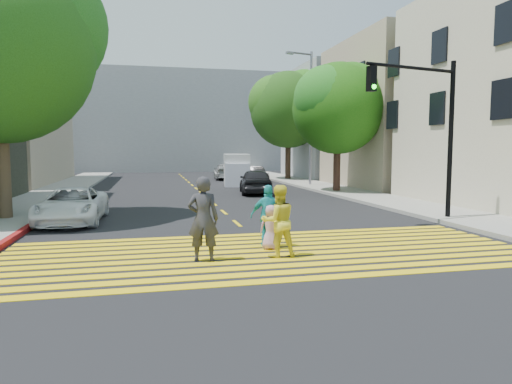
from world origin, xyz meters
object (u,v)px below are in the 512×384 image
object	(u,v)px
white_van	(236,170)
pedestrian_man	(203,219)
tree_right_far	(289,106)
tree_right_near	(339,104)
traffic_signal	(430,118)
silver_car	(225,172)
pedestrian_child	(271,227)
pedestrian_woman	(278,221)
white_sedan	(72,205)
dark_car_near	(256,181)
pedestrian_extra	(269,216)
tree_left	(0,38)
dark_car_parked	(255,174)

from	to	relation	value
white_van	pedestrian_man	bearing A→B (deg)	-94.00
tree_right_far	pedestrian_man	distance (m)	29.37
white_van	tree_right_near	bearing A→B (deg)	-49.40
tree_right_near	traffic_signal	world-z (taller)	tree_right_near
pedestrian_man	silver_car	size ratio (longest dim) A/B	0.42
silver_car	pedestrian_child	bearing A→B (deg)	88.63
pedestrian_woman	silver_car	xyz separation A→B (m)	(3.37, 29.13, -0.20)
white_sedan	dark_car_near	size ratio (longest dim) A/B	1.03
pedestrian_extra	white_sedan	size ratio (longest dim) A/B	0.37
tree_right_near	pedestrian_child	world-z (taller)	tree_right_near
tree_right_near	silver_car	world-z (taller)	tree_right_near
dark_car_near	tree_right_near	bearing A→B (deg)	-177.14
dark_car_near	silver_car	distance (m)	13.43
white_sedan	dark_car_near	bearing A→B (deg)	46.86
tree_left	tree_right_near	size ratio (longest dim) A/B	1.23
pedestrian_child	traffic_signal	world-z (taller)	traffic_signal
pedestrian_woman	traffic_signal	world-z (taller)	traffic_signal
tree_right_far	pedestrian_extra	xyz separation A→B (m)	(-8.50, -25.75, -5.49)
pedestrian_child	tree_right_far	bearing A→B (deg)	-86.38
tree_right_near	silver_car	xyz separation A→B (m)	(-4.66, 13.93, -4.67)
pedestrian_child	silver_car	size ratio (longest dim) A/B	0.25
pedestrian_man	pedestrian_child	bearing A→B (deg)	-144.68
tree_left	tree_right_far	distance (m)	25.56
pedestrian_man	dark_car_parked	bearing A→B (deg)	-94.73
white_sedan	white_van	xyz separation A→B (m)	(9.01, 16.14, 0.45)
traffic_signal	dark_car_near	bearing A→B (deg)	94.81
tree_right_near	silver_car	size ratio (longest dim) A/B	1.67
silver_car	pedestrian_extra	bearing A→B (deg)	88.62
pedestrian_extra	silver_car	xyz separation A→B (m)	(3.31, 27.95, -0.15)
pedestrian_woman	tree_right_far	bearing A→B (deg)	-110.13
tree_left	pedestrian_child	size ratio (longest dim) A/B	8.21
tree_right_near	tree_right_far	xyz separation A→B (m)	(0.54, 11.72, 0.97)
pedestrian_man	dark_car_parked	distance (m)	27.03
pedestrian_child	white_sedan	distance (m)	8.28
pedestrian_extra	dark_car_parked	bearing A→B (deg)	-89.40
traffic_signal	pedestrian_child	bearing A→B (deg)	-167.40
tree_right_far	pedestrian_woman	bearing A→B (deg)	-107.65
tree_left	silver_car	bearing A→B (deg)	61.92
tree_left	tree_right_near	world-z (taller)	tree_left
tree_right_near	pedestrian_woman	bearing A→B (deg)	-117.83
tree_right_near	pedestrian_child	distance (m)	17.12
pedestrian_man	white_sedan	size ratio (longest dim) A/B	0.44
pedestrian_woman	pedestrian_child	size ratio (longest dim) A/B	1.50
tree_right_far	white_van	world-z (taller)	tree_right_far
tree_right_far	pedestrian_woman	world-z (taller)	tree_right_far
pedestrian_child	silver_car	distance (m)	28.49
tree_left	pedestrian_man	distance (m)	11.32
tree_right_far	pedestrian_child	size ratio (longest dim) A/B	7.91
tree_right_far	white_van	distance (m)	8.53
dark_car_parked	pedestrian_child	bearing A→B (deg)	-104.97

